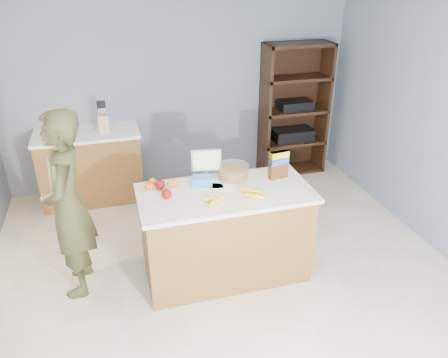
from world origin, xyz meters
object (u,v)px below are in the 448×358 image
object	(u,v)px
person	(68,206)
cereal_box	(279,163)
counter_peninsula	(225,237)
tv	(206,161)
shelving_unit	(293,112)

from	to	relation	value
person	cereal_box	size ratio (longest dim) A/B	6.35
counter_peninsula	person	bearing A→B (deg)	172.12
tv	cereal_box	size ratio (longest dim) A/B	1.05
tv	cereal_box	bearing A→B (deg)	-17.69
tv	shelving_unit	bearing A→B (deg)	46.19
person	tv	xyz separation A→B (m)	(1.26, 0.15, 0.20)
person	shelving_unit	bearing A→B (deg)	126.08
shelving_unit	person	bearing A→B (deg)	-147.38
person	tv	size ratio (longest dim) A/B	6.07
person	counter_peninsula	bearing A→B (deg)	85.58
person	tv	world-z (taller)	person
counter_peninsula	person	distance (m)	1.44
tv	cereal_box	world-z (taller)	tv
counter_peninsula	shelving_unit	world-z (taller)	shelving_unit
shelving_unit	cereal_box	bearing A→B (deg)	-117.45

